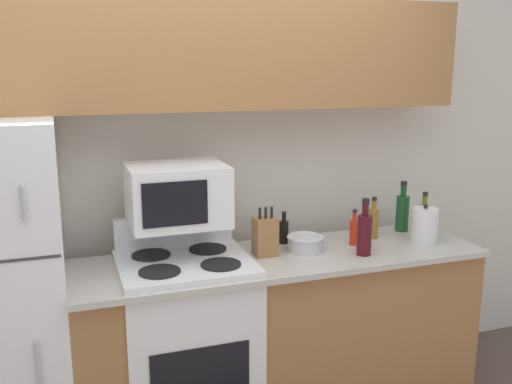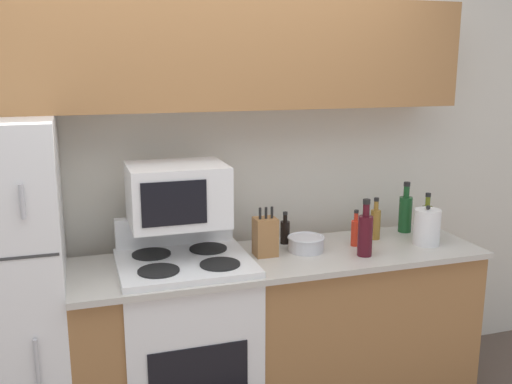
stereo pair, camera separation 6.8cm
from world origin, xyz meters
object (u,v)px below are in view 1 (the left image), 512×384
(stove, at_px, (187,347))
(bowl, at_px, (305,243))
(bottle_soy_sauce, at_px, (284,231))
(bottle_wine_red, at_px, (364,233))
(bottle_wine_green, at_px, (402,211))
(bottle_hot_sauce, at_px, (354,231))
(microwave, at_px, (177,194))
(bottle_olive_oil, at_px, (424,219))
(kettle, at_px, (424,226))
(knife_block, at_px, (265,236))
(bottle_vinegar, at_px, (373,222))

(stove, height_order, bowl, stove)
(bottle_soy_sauce, height_order, bottle_wine_red, bottle_wine_red)
(bottle_wine_green, bearing_deg, bottle_hot_sauce, -159.49)
(microwave, bearing_deg, bottle_olive_oil, -1.61)
(stove, bearing_deg, bottle_hot_sauce, 1.77)
(bowl, height_order, kettle, kettle)
(knife_block, bearing_deg, bowl, -0.18)
(microwave, xyz_separation_m, bottle_wine_red, (0.93, -0.22, -0.23))
(knife_block, relative_size, bottle_wine_red, 0.86)
(microwave, xyz_separation_m, kettle, (1.34, -0.15, -0.24))
(knife_block, relative_size, bowl, 1.30)
(stove, distance_m, bottle_vinegar, 1.24)
(bottle_wine_green, bearing_deg, bottle_vinegar, -162.61)
(stove, relative_size, microwave, 2.36)
(kettle, bearing_deg, microwave, 173.48)
(bowl, xyz_separation_m, bottle_olive_oil, (0.75, 0.02, 0.06))
(stove, relative_size, knife_block, 4.32)
(bottle_soy_sauce, bearing_deg, bottle_wine_green, -0.09)
(stove, height_order, microwave, microwave)
(bowl, height_order, bottle_hot_sauce, bottle_hot_sauce)
(bottle_olive_oil, bearing_deg, stove, -178.24)
(microwave, bearing_deg, bottle_wine_red, -13.27)
(microwave, height_order, bottle_hot_sauce, microwave)
(bowl, relative_size, bottle_soy_sauce, 1.11)
(stove, distance_m, bottle_soy_sauce, 0.80)
(bowl, bearing_deg, microwave, 175.05)
(bottle_wine_green, distance_m, bottle_vinegar, 0.25)
(stove, xyz_separation_m, bottle_vinegar, (1.11, 0.11, 0.53))
(bowl, distance_m, bottle_wine_red, 0.31)
(bottle_wine_green, xyz_separation_m, bottle_vinegar, (-0.24, -0.07, -0.02))
(stove, distance_m, bowl, 0.81)
(bottle_hot_sauce, bearing_deg, bottle_vinegar, 24.86)
(bottle_hot_sauce, bearing_deg, microwave, 176.80)
(kettle, bearing_deg, bottle_olive_oil, 56.61)
(bottle_olive_oil, bearing_deg, knife_block, -178.99)
(knife_block, relative_size, bottle_soy_sauce, 1.44)
(bottle_wine_red, bearing_deg, bottle_soy_sauce, 135.35)
(stove, xyz_separation_m, bottle_wine_red, (0.92, -0.14, 0.55))
(microwave, relative_size, bottle_olive_oil, 1.82)
(bottle_wine_green, bearing_deg, knife_block, -170.54)
(bowl, distance_m, bottle_vinegar, 0.47)
(stove, bearing_deg, bottle_wine_green, 7.58)
(bottle_soy_sauce, xyz_separation_m, kettle, (0.73, -0.25, 0.03))
(bottle_soy_sauce, bearing_deg, bottle_vinegar, -8.36)
(bottle_hot_sauce, bearing_deg, bowl, -179.19)
(bottle_soy_sauce, distance_m, bottle_olive_oil, 0.82)
(microwave, relative_size, knife_block, 1.83)
(knife_block, height_order, bowl, knife_block)
(stove, xyz_separation_m, microwave, (-0.01, 0.08, 0.78))
(stove, relative_size, bottle_wine_red, 3.73)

